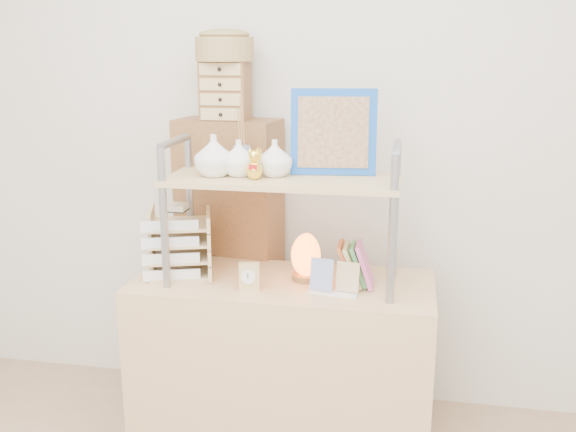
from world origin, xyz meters
name	(u,v)px	position (x,y,z in m)	size (l,w,h in m)	color
room_shell	(217,30)	(0.00, 0.39, 1.69)	(3.42, 3.41, 2.61)	silver
desk	(283,366)	(0.00, 1.20, 0.38)	(1.20, 0.50, 0.75)	tan
cabinet	(231,264)	(-0.32, 1.57, 0.68)	(0.45, 0.24, 1.35)	brown
hutch	(273,173)	(-0.04, 1.21, 1.19)	(0.90, 0.34, 0.76)	gray
letter_tray	(179,246)	(-0.43, 1.20, 0.87)	(0.30, 0.30, 0.30)	tan
salt_lamp	(306,256)	(0.09, 1.23, 0.85)	(0.13, 0.12, 0.19)	brown
desk_clock	(249,277)	(-0.11, 1.08, 0.81)	(0.08, 0.05, 0.11)	#D8B174
postcard_stand	(334,284)	(0.22, 1.10, 0.79)	(0.19, 0.08, 0.13)	white
drawer_chest	(225,91)	(-0.32, 1.55, 1.48)	(0.20, 0.16, 0.25)	brown
woven_basket	(225,49)	(-0.32, 1.55, 1.65)	(0.25, 0.25, 0.10)	olive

